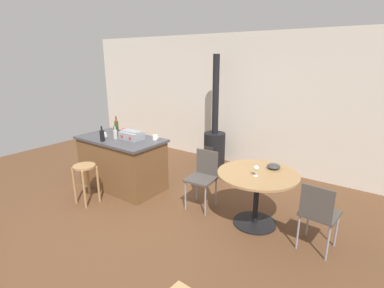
{
  "coord_description": "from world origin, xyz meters",
  "views": [
    {
      "loc": [
        2.95,
        -2.61,
        2.22
      ],
      "look_at": [
        0.54,
        0.75,
        0.99
      ],
      "focal_mm": 27.28,
      "sensor_mm": 36.0,
      "label": 1
    }
  ],
  "objects": [
    {
      "name": "bottle_3",
      "position": [
        -1.02,
        0.64,
        0.99
      ],
      "size": [
        0.08,
        0.08,
        0.24
      ],
      "color": "#194C23",
      "rests_on": "kitchen_island"
    },
    {
      "name": "wine_glass",
      "position": [
        1.59,
        0.69,
        0.86
      ],
      "size": [
        0.07,
        0.07,
        0.14
      ],
      "color": "silver",
      "rests_on": "dining_table"
    },
    {
      "name": "folding_chair_far",
      "position": [
        2.39,
        0.67,
        0.51
      ],
      "size": [
        0.43,
        0.43,
        0.86
      ],
      "color": "#47423D",
      "rests_on": "ground_plane"
    },
    {
      "name": "cup_1",
      "position": [
        -1.02,
        0.83,
        0.95
      ],
      "size": [
        0.11,
        0.08,
        0.11
      ],
      "color": "#DB6651",
      "rests_on": "kitchen_island"
    },
    {
      "name": "back_wall",
      "position": [
        0.0,
        2.9,
        1.35
      ],
      "size": [
        8.0,
        0.1,
        2.7
      ],
      "primitive_type": "cube",
      "color": "beige",
      "rests_on": "ground_plane"
    },
    {
      "name": "bottle_2",
      "position": [
        -1.15,
        0.76,
        1.02
      ],
      "size": [
        0.07,
        0.07,
        0.32
      ],
      "color": "#603314",
      "rests_on": "kitchen_island"
    },
    {
      "name": "dining_table",
      "position": [
        1.57,
        0.8,
        0.58
      ],
      "size": [
        1.07,
        1.07,
        0.76
      ],
      "color": "black",
      "rests_on": "ground_plane"
    },
    {
      "name": "cup_2",
      "position": [
        -1.06,
        0.41,
        0.95
      ],
      "size": [
        0.12,
        0.09,
        0.1
      ],
      "color": "white",
      "rests_on": "kitchen_island"
    },
    {
      "name": "bottle_0",
      "position": [
        -0.94,
        0.28,
        0.99
      ],
      "size": [
        0.07,
        0.07,
        0.25
      ],
      "color": "black",
      "rests_on": "kitchen_island"
    },
    {
      "name": "kitchen_island",
      "position": [
        -0.85,
        0.58,
        0.45
      ],
      "size": [
        1.52,
        0.83,
        0.9
      ],
      "color": "brown",
      "rests_on": "ground_plane"
    },
    {
      "name": "serving_bowl",
      "position": [
        1.69,
        1.07,
        0.79
      ],
      "size": [
        0.18,
        0.18,
        0.07
      ],
      "primitive_type": "ellipsoid",
      "color": "#383838",
      "rests_on": "dining_table"
    },
    {
      "name": "ground_plane",
      "position": [
        0.0,
        0.0,
        0.0
      ],
      "size": [
        8.8,
        8.8,
        0.0
      ],
      "primitive_type": "plane",
      "color": "brown"
    },
    {
      "name": "wooden_stool",
      "position": [
        -0.84,
        -0.17,
        0.47
      ],
      "size": [
        0.34,
        0.34,
        0.63
      ],
      "color": "#A37A4C",
      "rests_on": "ground_plane"
    },
    {
      "name": "bottle_1",
      "position": [
        -0.88,
        0.51,
        0.98
      ],
      "size": [
        0.07,
        0.07,
        0.21
      ],
      "color": "#B7B2AD",
      "rests_on": "kitchen_island"
    },
    {
      "name": "cup_0",
      "position": [
        -0.29,
        0.85,
        0.94
      ],
      "size": [
        0.12,
        0.09,
        0.08
      ],
      "color": "white",
      "rests_on": "kitchen_island"
    },
    {
      "name": "folding_chair_near",
      "position": [
        0.71,
        0.8,
        0.52
      ],
      "size": [
        0.43,
        0.43,
        0.88
      ],
      "color": "#47423D",
      "rests_on": "ground_plane"
    },
    {
      "name": "toolbox",
      "position": [
        -0.64,
        0.65,
        0.97
      ],
      "size": [
        0.39,
        0.26,
        0.15
      ],
      "color": "gray",
      "rests_on": "kitchen_island"
    },
    {
      "name": "wood_stove",
      "position": [
        -0.04,
        2.36,
        0.55
      ],
      "size": [
        0.44,
        0.45,
        2.29
      ],
      "color": "black",
      "rests_on": "ground_plane"
    }
  ]
}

